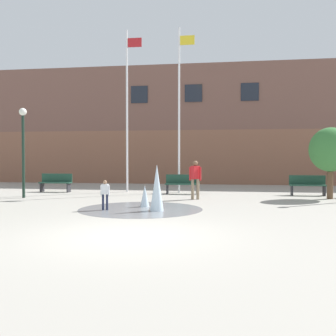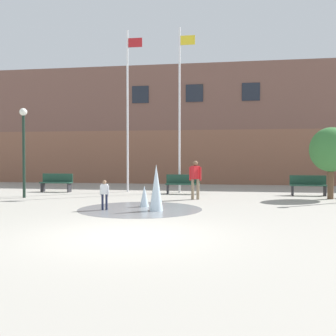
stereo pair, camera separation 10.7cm
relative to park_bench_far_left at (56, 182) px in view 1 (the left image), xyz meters
The scene contains 12 objects.
ground_plane 11.78m from the park_bench_far_left, 57.69° to the right, with size 100.00×100.00×0.00m, color #9E998E.
library_building 11.87m from the park_bench_far_left, 56.45° to the left, with size 36.00×6.05×7.66m.
splash_fountain 8.24m from the park_bench_far_left, 43.88° to the right, with size 4.16×4.16×1.52m.
park_bench_far_left is the anchor object (origin of this frame).
park_bench_under_left_flagpole 6.35m from the park_bench_far_left, ahead, with size 1.60×0.44×0.91m.
park_bench_center 12.05m from the park_bench_far_left, ahead, with size 1.60×0.44×0.91m.
child_with_pink_shirt 7.50m from the park_bench_far_left, 53.38° to the right, with size 0.31×0.14×0.99m.
teen_by_trashcan 7.54m from the park_bench_far_left, 18.29° to the right, with size 0.50×0.39×1.59m.
flagpole_left 5.20m from the park_bench_far_left, ahead, with size 0.80×0.10×8.01m.
flagpole_right 7.23m from the park_bench_far_left, ahead, with size 0.80×0.10×8.01m.
lamp_post_left_lane 3.51m from the park_bench_far_left, 92.77° to the right, with size 0.32×0.32×3.82m.
street_tree_near_building 12.84m from the park_bench_far_left, ahead, with size 1.73×1.73×2.97m.
Camera 1 is at (2.17, -8.48, 1.77)m, focal length 42.00 mm.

